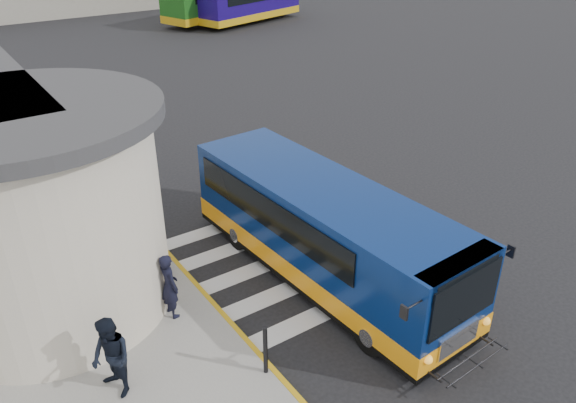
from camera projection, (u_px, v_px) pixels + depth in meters
ground at (311, 229)px, 16.46m from camera, size 140.00×140.00×0.00m
curb_strip at (128, 210)px, 17.29m from camera, size 0.12×34.00×0.16m
crosswalk at (313, 247)px, 15.62m from camera, size 8.00×5.35×0.01m
transit_bus at (325, 235)px, 13.89m from camera, size 3.26×9.05×2.52m
pedestrian_a at (169, 285)px, 12.49m from camera, size 0.43×0.61×1.60m
pedestrian_b at (111, 358)px, 10.43m from camera, size 0.81×0.95×1.72m
bollard at (265, 350)px, 11.02m from camera, size 0.09×0.09×1.15m
far_bus_a at (249, 2)px, 43.52m from camera, size 9.65×5.08×2.40m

